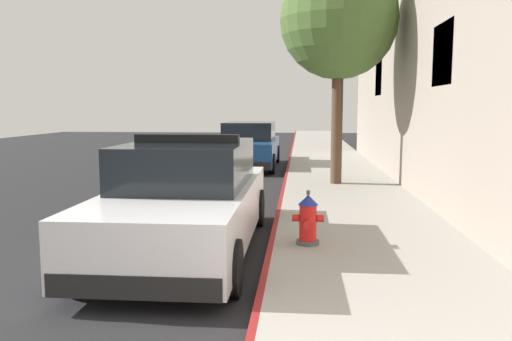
% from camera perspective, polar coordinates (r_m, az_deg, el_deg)
% --- Properties ---
extents(ground_plane, '(30.48, 60.00, 0.20)m').
position_cam_1_polar(ground_plane, '(13.50, -16.61, -2.49)').
color(ground_plane, '#232326').
extents(sidewalk_pavement, '(2.82, 60.00, 0.16)m').
position_cam_1_polar(sidewalk_pavement, '(12.58, 9.72, -2.15)').
color(sidewalk_pavement, '#9E9991').
rests_on(sidewalk_pavement, ground).
extents(curb_painted_edge, '(0.08, 60.00, 0.16)m').
position_cam_1_polar(curb_painted_edge, '(12.54, 3.10, -2.09)').
color(curb_painted_edge, maroon).
rests_on(curb_painted_edge, ground).
extents(police_cruiser, '(1.94, 4.84, 1.68)m').
position_cam_1_polar(police_cruiser, '(7.41, -7.64, -3.26)').
color(police_cruiser, white).
rests_on(police_cruiser, ground).
extents(parked_car_silver_ahead, '(1.94, 4.84, 1.56)m').
position_cam_1_polar(parked_car_silver_ahead, '(17.74, -0.74, 2.74)').
color(parked_car_silver_ahead, navy).
rests_on(parked_car_silver_ahead, ground).
extents(fire_hydrant, '(0.44, 0.40, 0.76)m').
position_cam_1_polar(fire_hydrant, '(7.20, 5.79, -5.45)').
color(fire_hydrant, '#4C4C51').
rests_on(fire_hydrant, sidewalk_pavement).
extents(street_tree, '(2.87, 2.87, 5.45)m').
position_cam_1_polar(street_tree, '(13.16, 9.17, 16.08)').
color(street_tree, brown).
rests_on(street_tree, sidewalk_pavement).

